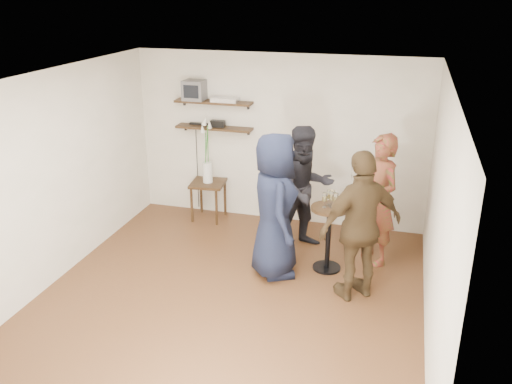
{
  "coord_description": "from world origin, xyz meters",
  "views": [
    {
      "loc": [
        1.83,
        -5.29,
        3.52
      ],
      "look_at": [
        0.23,
        0.4,
        1.25
      ],
      "focal_mm": 38.0,
      "sensor_mm": 36.0,
      "label": 1
    }
  ],
  "objects_px": {
    "dvd_deck": "(225,100)",
    "person_dark": "(305,189)",
    "person_plaid": "(379,200)",
    "person_navy": "(275,206)",
    "radio": "(218,124)",
    "crt_monitor": "(195,90)",
    "drinks_table": "(329,230)",
    "side_table": "(208,188)",
    "person_brown": "(361,226)"
  },
  "relations": [
    {
      "from": "person_plaid",
      "to": "person_dark",
      "type": "distance_m",
      "value": 1.03
    },
    {
      "from": "side_table",
      "to": "dvd_deck",
      "type": "bearing_deg",
      "value": 36.31
    },
    {
      "from": "side_table",
      "to": "person_plaid",
      "type": "height_order",
      "value": "person_plaid"
    },
    {
      "from": "dvd_deck",
      "to": "radio",
      "type": "relative_size",
      "value": 1.82
    },
    {
      "from": "crt_monitor",
      "to": "side_table",
      "type": "xyz_separation_m",
      "value": [
        0.24,
        -0.19,
        -1.5
      ]
    },
    {
      "from": "dvd_deck",
      "to": "person_dark",
      "type": "xyz_separation_m",
      "value": [
        1.39,
        -0.75,
        -1.02
      ]
    },
    {
      "from": "radio",
      "to": "person_dark",
      "type": "relative_size",
      "value": 0.12
    },
    {
      "from": "dvd_deck",
      "to": "person_dark",
      "type": "height_order",
      "value": "dvd_deck"
    },
    {
      "from": "side_table",
      "to": "person_dark",
      "type": "xyz_separation_m",
      "value": [
        1.65,
        -0.56,
        0.37
      ]
    },
    {
      "from": "crt_monitor",
      "to": "drinks_table",
      "type": "height_order",
      "value": "crt_monitor"
    },
    {
      "from": "person_dark",
      "to": "person_brown",
      "type": "xyz_separation_m",
      "value": [
        0.87,
        -1.12,
        0.03
      ]
    },
    {
      "from": "person_plaid",
      "to": "person_navy",
      "type": "distance_m",
      "value": 1.41
    },
    {
      "from": "dvd_deck",
      "to": "person_navy",
      "type": "height_order",
      "value": "dvd_deck"
    },
    {
      "from": "dvd_deck",
      "to": "drinks_table",
      "type": "distance_m",
      "value": 2.61
    },
    {
      "from": "person_brown",
      "to": "side_table",
      "type": "bearing_deg",
      "value": -72.27
    },
    {
      "from": "person_navy",
      "to": "person_brown",
      "type": "xyz_separation_m",
      "value": [
        1.09,
        -0.27,
        -0.02
      ]
    },
    {
      "from": "side_table",
      "to": "drinks_table",
      "type": "height_order",
      "value": "drinks_table"
    },
    {
      "from": "person_plaid",
      "to": "person_brown",
      "type": "xyz_separation_m",
      "value": [
        -0.14,
        -0.95,
        0.02
      ]
    },
    {
      "from": "crt_monitor",
      "to": "person_brown",
      "type": "height_order",
      "value": "crt_monitor"
    },
    {
      "from": "crt_monitor",
      "to": "person_navy",
      "type": "relative_size",
      "value": 0.17
    },
    {
      "from": "radio",
      "to": "person_dark",
      "type": "distance_m",
      "value": 1.82
    },
    {
      "from": "dvd_deck",
      "to": "person_brown",
      "type": "height_order",
      "value": "dvd_deck"
    },
    {
      "from": "radio",
      "to": "drinks_table",
      "type": "xyz_separation_m",
      "value": [
        1.95,
        -1.32,
        -0.95
      ]
    },
    {
      "from": "radio",
      "to": "person_brown",
      "type": "distance_m",
      "value": 3.1
    },
    {
      "from": "side_table",
      "to": "person_plaid",
      "type": "relative_size",
      "value": 0.35
    },
    {
      "from": "person_plaid",
      "to": "person_navy",
      "type": "xyz_separation_m",
      "value": [
        -1.23,
        -0.68,
        0.05
      ]
    },
    {
      "from": "dvd_deck",
      "to": "person_plaid",
      "type": "relative_size",
      "value": 0.23
    },
    {
      "from": "side_table",
      "to": "person_dark",
      "type": "height_order",
      "value": "person_dark"
    },
    {
      "from": "side_table",
      "to": "person_brown",
      "type": "bearing_deg",
      "value": -33.81
    },
    {
      "from": "person_plaid",
      "to": "person_navy",
      "type": "height_order",
      "value": "person_navy"
    },
    {
      "from": "person_dark",
      "to": "person_navy",
      "type": "distance_m",
      "value": 0.88
    },
    {
      "from": "side_table",
      "to": "drinks_table",
      "type": "xyz_separation_m",
      "value": [
        2.08,
        -1.13,
        0.05
      ]
    },
    {
      "from": "crt_monitor",
      "to": "radio",
      "type": "bearing_deg",
      "value": 0.0
    },
    {
      "from": "drinks_table",
      "to": "person_navy",
      "type": "xyz_separation_m",
      "value": [
        -0.65,
        -0.28,
        0.37
      ]
    },
    {
      "from": "drinks_table",
      "to": "person_dark",
      "type": "relative_size",
      "value": 0.5
    },
    {
      "from": "drinks_table",
      "to": "dvd_deck",
      "type": "bearing_deg",
      "value": 144.16
    },
    {
      "from": "dvd_deck",
      "to": "person_plaid",
      "type": "bearing_deg",
      "value": -20.84
    },
    {
      "from": "person_dark",
      "to": "drinks_table",
      "type": "bearing_deg",
      "value": -90.0
    },
    {
      "from": "crt_monitor",
      "to": "drinks_table",
      "type": "bearing_deg",
      "value": -29.65
    },
    {
      "from": "crt_monitor",
      "to": "person_dark",
      "type": "relative_size",
      "value": 0.18
    },
    {
      "from": "radio",
      "to": "drinks_table",
      "type": "distance_m",
      "value": 2.54
    },
    {
      "from": "side_table",
      "to": "person_dark",
      "type": "distance_m",
      "value": 1.78
    },
    {
      "from": "radio",
      "to": "person_brown",
      "type": "relative_size",
      "value": 0.12
    },
    {
      "from": "person_navy",
      "to": "radio",
      "type": "bearing_deg",
      "value": 15.51
    },
    {
      "from": "person_plaid",
      "to": "crt_monitor",
      "type": "bearing_deg",
      "value": -141.93
    },
    {
      "from": "side_table",
      "to": "person_navy",
      "type": "distance_m",
      "value": 2.05
    },
    {
      "from": "radio",
      "to": "person_plaid",
      "type": "relative_size",
      "value": 0.12
    },
    {
      "from": "person_brown",
      "to": "person_plaid",
      "type": "bearing_deg",
      "value": -137.04
    },
    {
      "from": "crt_monitor",
      "to": "drinks_table",
      "type": "distance_m",
      "value": 3.03
    },
    {
      "from": "person_navy",
      "to": "person_dark",
      "type": "bearing_deg",
      "value": -38.27
    }
  ]
}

